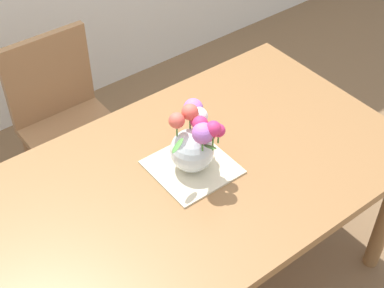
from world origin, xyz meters
name	(u,v)px	position (x,y,z in m)	size (l,w,h in m)	color
dining_table	(183,194)	(0.00, 0.00, 0.65)	(1.75, 0.97, 0.73)	olive
chair_far	(65,117)	(-0.07, 0.83, 0.52)	(0.42, 0.42, 0.90)	#9E7047
placemat	(192,167)	(0.06, 0.03, 0.73)	(0.29, 0.29, 0.01)	beige
flower_vase	(194,140)	(0.07, 0.03, 0.86)	(0.23, 0.26, 0.26)	silver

